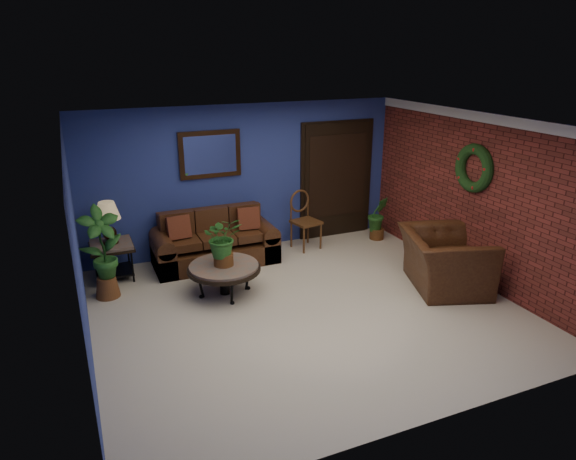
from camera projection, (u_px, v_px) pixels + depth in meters
name	position (u px, v px, depth m)	size (l,w,h in m)	color
floor	(306.00, 309.00, 6.99)	(5.50, 5.50, 0.00)	beige
wall_back	(245.00, 179.00, 8.73)	(5.50, 0.04, 2.50)	navy
wall_left	(78.00, 254.00, 5.55)	(0.04, 5.00, 2.50)	navy
wall_right_brick	(476.00, 198.00, 7.58)	(0.04, 5.00, 2.50)	maroon
ceiling	(309.00, 123.00, 6.15)	(5.50, 5.00, 0.02)	silver
crown_molding	(484.00, 118.00, 7.18)	(0.03, 5.00, 0.14)	white
wall_mirror	(210.00, 154.00, 8.32)	(1.02, 0.06, 0.77)	#3B220F
closet_door	(336.00, 181.00, 9.42)	(1.44, 0.06, 2.18)	black
wreath	(474.00, 168.00, 7.45)	(0.72, 0.72, 0.16)	black
sofa	(214.00, 245.00, 8.43)	(1.98, 0.85, 0.89)	#462914
coffee_table	(224.00, 269.00, 7.29)	(1.04, 1.04, 0.45)	#56514B
end_table	(112.00, 251.00, 7.77)	(0.63, 0.63, 0.58)	#56514B
table_lamp	(108.00, 218.00, 7.58)	(0.37, 0.37, 0.62)	#3B220F
side_chair	(304.00, 216.00, 8.98)	(0.52, 0.52, 1.02)	#573118
armchair	(445.00, 261.00, 7.50)	(1.28, 1.12, 0.83)	#462914
coffee_plant	(223.00, 239.00, 7.14)	(0.57, 0.50, 0.72)	brown
floor_plant	(378.00, 217.00, 9.40)	(0.41, 0.35, 0.81)	brown
tall_plant	(103.00, 250.00, 7.09)	(0.66, 0.52, 1.34)	brown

